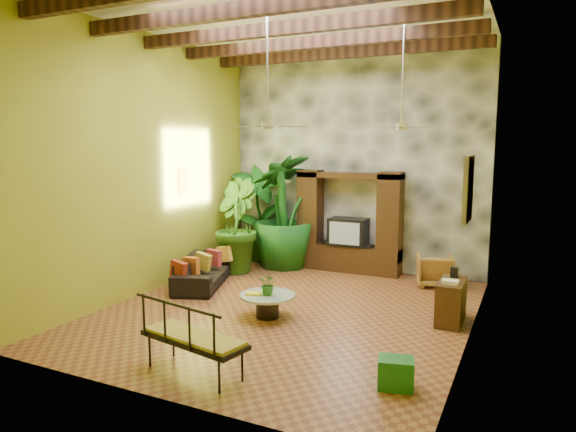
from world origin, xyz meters
The scene contains 23 objects.
ground centered at (0.00, 0.00, 0.00)m, with size 7.00×7.00×0.00m, color brown.
ceiling centered at (0.00, 0.00, 5.00)m, with size 6.00×7.00×0.02m, color silver.
back_wall centered at (0.00, 3.50, 2.50)m, with size 6.00×0.02×5.00m, color olive.
left_wall centered at (-3.00, 0.00, 2.50)m, with size 0.02×7.00×5.00m, color olive.
right_wall centered at (3.00, 0.00, 2.50)m, with size 0.02×7.00×5.00m, color olive.
stone_accent_wall centered at (0.00, 3.44, 2.50)m, with size 5.98×0.10×4.98m, color #3B3E43.
ceiling_beams centered at (0.00, 0.00, 4.78)m, with size 5.95×5.36×0.22m.
entertainment_center centered at (0.00, 3.14, 0.97)m, with size 2.40×0.55×2.30m.
ceiling_fan_front centered at (-0.20, -0.40, 3.40)m, with size 1.28×1.28×1.86m.
ceiling_fan_back centered at (1.60, 1.20, 3.40)m, with size 1.28×1.28×1.86m.
wall_art_mask centered at (-2.96, 1.00, 2.10)m, with size 0.06×0.32×0.55m, color yellow.
wall_art_painting centered at (2.96, -0.60, 2.30)m, with size 0.06×0.70×0.90m, color #26558E.
sofa centered at (-2.30, 0.68, 0.30)m, with size 2.04×0.80×0.59m, color black.
wicker_armchair centered at (2.03, 2.70, 0.33)m, with size 0.70×0.72×0.65m, color brown.
tall_plant_a centered at (-2.35, 3.15, 1.23)m, with size 1.30×0.88×2.47m, color #1A641F.
tall_plant_b centered at (-2.33, 1.99, 1.07)m, with size 1.17×0.95×2.13m, color #285A17.
tall_plant_c centered at (-1.51, 2.86, 1.33)m, with size 1.49×1.49×2.66m, color #165619.
coffee_table centered at (-0.17, -0.50, 0.26)m, with size 0.93×0.93×0.40m.
centerpiece_plant centered at (-0.14, -0.52, 0.58)m, with size 0.33×0.28×0.36m, color #255D18.
yellow_tray centered at (-0.37, -0.61, 0.41)m, with size 0.25×0.18×0.03m, color yellow.
iron_bench centered at (0.00, -2.87, 0.54)m, with size 1.56×0.83×0.57m.
side_console centered at (2.65, 0.58, 0.35)m, with size 0.39×0.88×0.70m, color #391D12.
green_bin centered at (2.40, -2.07, 0.18)m, with size 0.42×0.31×0.37m, color #1B6627.
Camera 1 is at (3.75, -7.86, 2.90)m, focal length 32.00 mm.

